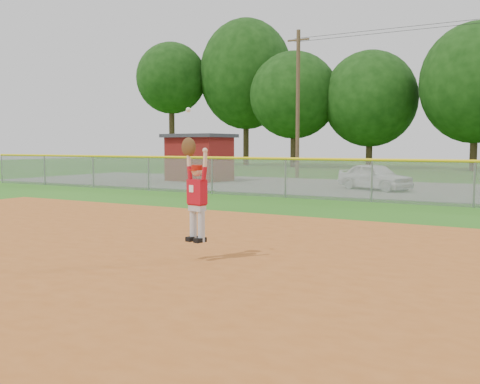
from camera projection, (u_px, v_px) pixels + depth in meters
name	position (u px, v px, depth m)	size (l,w,h in m)	color
ground	(227.00, 251.00, 10.21)	(120.00, 120.00, 0.00)	#276216
clay_infield	(119.00, 285.00, 7.60)	(24.00, 16.00, 0.04)	#A6541E
parking_strip	(408.00, 190.00, 24.10)	(44.00, 10.00, 0.03)	slate
car_white_a	(375.00, 176.00, 23.73)	(1.41, 3.50, 1.19)	white
utility_shed	(199.00, 157.00, 29.81)	(3.71, 2.99, 2.63)	#61100D
outfield_fence	(372.00, 177.00, 18.82)	(40.06, 0.10, 1.55)	gray
power_lines	(454.00, 95.00, 28.42)	(19.40, 0.24, 9.00)	#4C3823
ballplayer	(196.00, 190.00, 9.13)	(0.59, 0.30, 2.29)	silver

